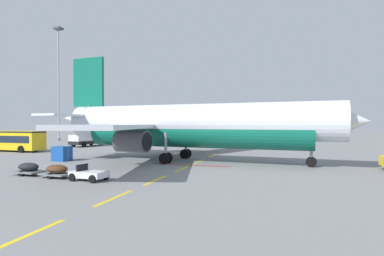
{
  "coord_description": "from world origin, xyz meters",
  "views": [
    {
      "loc": [
        27.05,
        -7.82,
        4.07
      ],
      "look_at": [
        15.91,
        29.6,
        3.55
      ],
      "focal_mm": 29.82,
      "sensor_mm": 36.0,
      "label": 1
    }
  ],
  "objects_px": {
    "apron_light_mast_near": "(58,71)",
    "apron_shuttle_bus": "(7,139)",
    "fuel_service_truck": "(89,137)",
    "uld_cargo_container": "(62,154)",
    "airliner_foreground": "(188,125)",
    "baggage_train": "(57,171)"
  },
  "relations": [
    {
      "from": "apron_light_mast_near",
      "to": "apron_shuttle_bus",
      "type": "bearing_deg",
      "value": -64.5
    },
    {
      "from": "fuel_service_truck",
      "to": "uld_cargo_container",
      "type": "xyz_separation_m",
      "value": [
        10.9,
        -20.71,
        -0.85
      ]
    },
    {
      "from": "fuel_service_truck",
      "to": "apron_light_mast_near",
      "type": "height_order",
      "value": "apron_light_mast_near"
    },
    {
      "from": "airliner_foreground",
      "to": "fuel_service_truck",
      "type": "xyz_separation_m",
      "value": [
        -24.33,
        17.17,
        -2.3
      ]
    },
    {
      "from": "uld_cargo_container",
      "to": "airliner_foreground",
      "type": "bearing_deg",
      "value": 14.75
    },
    {
      "from": "uld_cargo_container",
      "to": "apron_shuttle_bus",
      "type": "bearing_deg",
      "value": 153.45
    },
    {
      "from": "apron_light_mast_near",
      "to": "baggage_train",
      "type": "bearing_deg",
      "value": -50.83
    },
    {
      "from": "apron_shuttle_bus",
      "to": "apron_light_mast_near",
      "type": "relative_size",
      "value": 0.45
    },
    {
      "from": "apron_shuttle_bus",
      "to": "baggage_train",
      "type": "bearing_deg",
      "value": -36.81
    },
    {
      "from": "apron_shuttle_bus",
      "to": "baggage_train",
      "type": "xyz_separation_m",
      "value": [
        23.15,
        -17.32,
        -1.23
      ]
    },
    {
      "from": "apron_shuttle_bus",
      "to": "apron_light_mast_near",
      "type": "height_order",
      "value": "apron_light_mast_near"
    },
    {
      "from": "airliner_foreground",
      "to": "fuel_service_truck",
      "type": "height_order",
      "value": "airliner_foreground"
    },
    {
      "from": "baggage_train",
      "to": "uld_cargo_container",
      "type": "distance_m",
      "value": 11.62
    },
    {
      "from": "fuel_service_truck",
      "to": "baggage_train",
      "type": "distance_m",
      "value": 34.93
    },
    {
      "from": "apron_shuttle_bus",
      "to": "apron_light_mast_near",
      "type": "xyz_separation_m",
      "value": [
        -12.76,
        26.75,
        14.95
      ]
    },
    {
      "from": "fuel_service_truck",
      "to": "uld_cargo_container",
      "type": "distance_m",
      "value": 23.42
    },
    {
      "from": "uld_cargo_container",
      "to": "apron_light_mast_near",
      "type": "xyz_separation_m",
      "value": [
        -28.9,
        34.82,
        15.9
      ]
    },
    {
      "from": "baggage_train",
      "to": "uld_cargo_container",
      "type": "bearing_deg",
      "value": 127.13
    },
    {
      "from": "baggage_train",
      "to": "fuel_service_truck",
      "type": "bearing_deg",
      "value": 120.87
    },
    {
      "from": "apron_shuttle_bus",
      "to": "fuel_service_truck",
      "type": "height_order",
      "value": "fuel_service_truck"
    },
    {
      "from": "fuel_service_truck",
      "to": "uld_cargo_container",
      "type": "relative_size",
      "value": 4.44
    },
    {
      "from": "apron_shuttle_bus",
      "to": "uld_cargo_container",
      "type": "height_order",
      "value": "apron_shuttle_bus"
    }
  ]
}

